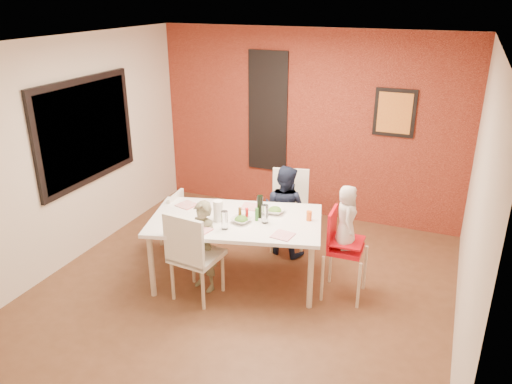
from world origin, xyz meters
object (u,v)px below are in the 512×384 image
at_px(toddler, 346,217).
at_px(wine_bottle, 260,207).
at_px(chair_near, 192,252).
at_px(child_far, 285,210).
at_px(paper_towel_roll, 218,211).
at_px(chair_left, 170,220).
at_px(chair_far, 289,204).
at_px(child_near, 204,246).
at_px(high_chair, 342,245).
at_px(dining_table, 236,224).

relative_size(toddler, wine_bottle, 2.69).
distance_m(chair_near, child_far, 1.50).
height_order(child_far, wine_bottle, child_far).
height_order(child_far, paper_towel_roll, child_far).
bearing_deg(chair_left, child_far, 109.16).
height_order(child_far, toddler, toddler).
distance_m(chair_far, child_far, 0.25).
relative_size(child_near, toddler, 1.51).
height_order(child_near, child_far, child_far).
bearing_deg(child_far, paper_towel_roll, 76.41).
relative_size(chair_near, chair_left, 1.23).
bearing_deg(paper_towel_roll, high_chair, 12.47).
height_order(chair_far, paper_towel_roll, paper_towel_roll).
xyz_separation_m(high_chair, child_near, (-1.44, -0.46, -0.08)).
height_order(chair_near, chair_left, chair_near).
xyz_separation_m(chair_near, chair_far, (0.53, 1.64, -0.01)).
height_order(chair_left, child_far, child_far).
height_order(dining_table, child_far, child_far).
xyz_separation_m(chair_far, wine_bottle, (-0.03, -0.96, 0.35)).
bearing_deg(wine_bottle, paper_towel_roll, -146.10).
height_order(dining_table, chair_far, chair_far).
xyz_separation_m(dining_table, paper_towel_roll, (-0.15, -0.12, 0.19)).
bearing_deg(paper_towel_roll, child_near, -122.38).
xyz_separation_m(dining_table, chair_near, (-0.27, -0.54, -0.14)).
xyz_separation_m(chair_far, child_near, (-0.52, -1.39, -0.04)).
relative_size(chair_near, wine_bottle, 3.98).
distance_m(chair_left, high_chair, 2.21).
height_order(high_chair, paper_towel_roll, paper_towel_roll).
distance_m(chair_near, chair_far, 1.72).
distance_m(chair_far, high_chair, 1.30).
height_order(chair_far, child_far, child_far).
xyz_separation_m(chair_near, chair_left, (-0.76, 0.79, -0.11)).
relative_size(toddler, paper_towel_roll, 2.92).
bearing_deg(chair_far, paper_towel_roll, -122.40).
height_order(dining_table, high_chair, high_chair).
bearing_deg(child_near, child_far, 78.72).
bearing_deg(child_far, chair_left, 35.13).
height_order(chair_left, child_near, child_near).
xyz_separation_m(child_far, paper_towel_roll, (-0.44, -0.97, 0.32)).
distance_m(high_chair, child_far, 1.12).
bearing_deg(chair_left, chair_near, 38.62).
bearing_deg(chair_near, child_near, -86.48).
distance_m(toddler, wine_bottle, 0.97).
relative_size(chair_left, child_far, 0.72).
bearing_deg(dining_table, chair_left, 166.32).
height_order(toddler, paper_towel_roll, toddler).
bearing_deg(chair_near, chair_left, -40.60).
relative_size(chair_far, paper_towel_roll, 4.22).
distance_m(chair_far, toddler, 1.37).
relative_size(high_chair, wine_bottle, 3.86).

